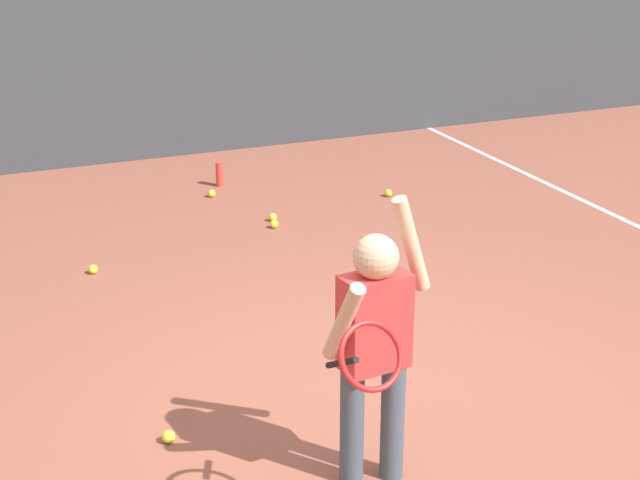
# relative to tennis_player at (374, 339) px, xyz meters

# --- Properties ---
(ground_plane) EXTENTS (20.00, 20.00, 0.00)m
(ground_plane) POSITION_rel_tennis_player_xyz_m (0.25, 0.61, -0.73)
(ground_plane) COLOR brown
(tennis_player) EXTENTS (0.67, 0.62, 1.35)m
(tennis_player) POSITION_rel_tennis_player_xyz_m (0.00, 0.00, 0.00)
(tennis_player) COLOR #3F4C59
(tennis_player) RESTS_ON ground
(water_bottle) EXTENTS (0.07, 0.07, 0.22)m
(water_bottle) POSITION_rel_tennis_player_xyz_m (0.71, 4.58, -0.62)
(water_bottle) COLOR #D83F33
(water_bottle) RESTS_ON ground
(tennis_ball_1) EXTENTS (0.07, 0.07, 0.07)m
(tennis_ball_1) POSITION_rel_tennis_player_xyz_m (0.55, 4.30, -0.69)
(tennis_ball_1) COLOR #CCE033
(tennis_ball_1) RESTS_ON ground
(tennis_ball_2) EXTENTS (0.07, 0.07, 0.07)m
(tennis_ball_2) POSITION_rel_tennis_player_xyz_m (-0.78, 0.67, -0.69)
(tennis_ball_2) COLOR #CCE033
(tennis_ball_2) RESTS_ON ground
(tennis_ball_3) EXTENTS (0.07, 0.07, 0.07)m
(tennis_ball_3) POSITION_rel_tennis_player_xyz_m (-0.72, 2.98, -0.69)
(tennis_ball_3) COLOR #CCE033
(tennis_ball_3) RESTS_ON ground
(tennis_ball_4) EXTENTS (0.07, 0.07, 0.07)m
(tennis_ball_4) POSITION_rel_tennis_player_xyz_m (0.77, 3.36, -0.69)
(tennis_ball_4) COLOR #CCE033
(tennis_ball_4) RESTS_ON ground
(tennis_ball_5) EXTENTS (0.07, 0.07, 0.07)m
(tennis_ball_5) POSITION_rel_tennis_player_xyz_m (1.96, 3.72, -0.69)
(tennis_ball_5) COLOR #CCE033
(tennis_ball_5) RESTS_ON ground
(tennis_ball_7) EXTENTS (0.07, 0.07, 0.07)m
(tennis_ball_7) POSITION_rel_tennis_player_xyz_m (0.82, 3.52, -0.69)
(tennis_ball_7) COLOR #CCE033
(tennis_ball_7) RESTS_ON ground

